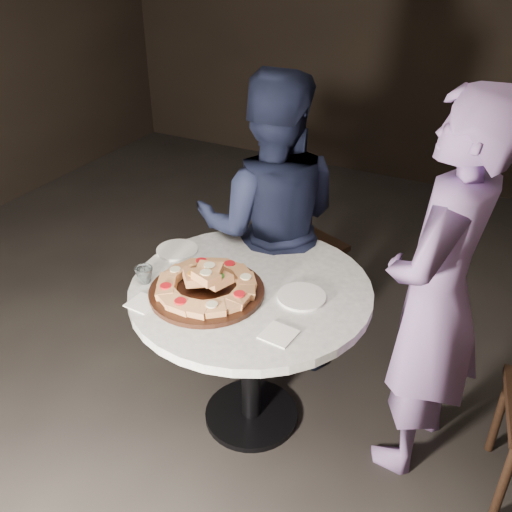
# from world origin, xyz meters

# --- Properties ---
(floor) EXTENTS (7.00, 7.00, 0.00)m
(floor) POSITION_xyz_m (0.00, 0.00, 0.00)
(floor) COLOR black
(floor) RESTS_ON ground
(table) EXTENTS (1.29, 1.29, 0.81)m
(table) POSITION_xyz_m (0.13, 0.10, 0.66)
(table) COLOR black
(table) RESTS_ON ground
(serving_board) EXTENTS (0.63, 0.63, 0.02)m
(serving_board) POSITION_xyz_m (-0.01, -0.03, 0.82)
(serving_board) COLOR black
(serving_board) RESTS_ON table
(focaccia_pile) EXTENTS (0.45, 0.44, 0.12)m
(focaccia_pile) POSITION_xyz_m (-0.01, -0.03, 0.86)
(focaccia_pile) COLOR #C4804C
(focaccia_pile) RESTS_ON serving_board
(plate_left) EXTENTS (0.26, 0.26, 0.01)m
(plate_left) POSITION_xyz_m (-0.33, 0.21, 0.82)
(plate_left) COLOR white
(plate_left) RESTS_ON table
(plate_right) EXTENTS (0.23, 0.23, 0.01)m
(plate_right) POSITION_xyz_m (0.37, 0.13, 0.82)
(plate_right) COLOR white
(plate_right) RESTS_ON table
(water_glass) EXTENTS (0.08, 0.08, 0.08)m
(water_glass) POSITION_xyz_m (-0.30, -0.09, 0.85)
(water_glass) COLOR silver
(water_glass) RESTS_ON table
(napkin_near) EXTENTS (0.12, 0.12, 0.01)m
(napkin_near) POSITION_xyz_m (-0.21, -0.23, 0.81)
(napkin_near) COLOR white
(napkin_near) RESTS_ON table
(napkin_far) EXTENTS (0.14, 0.14, 0.01)m
(napkin_far) POSITION_xyz_m (0.39, -0.15, 0.81)
(napkin_far) COLOR white
(napkin_far) RESTS_ON table
(chair_far) EXTENTS (0.51, 0.52, 0.82)m
(chair_far) POSITION_xyz_m (-0.07, 1.11, 0.47)
(chair_far) COLOR black
(chair_far) RESTS_ON ground
(diner_navy) EXTENTS (0.97, 0.88, 1.64)m
(diner_navy) POSITION_xyz_m (-0.04, 0.64, 0.82)
(diner_navy) COLOR black
(diner_navy) RESTS_ON ground
(diner_teal) EXTENTS (0.50, 0.69, 1.75)m
(diner_teal) POSITION_xyz_m (0.89, 0.30, 0.88)
(diner_teal) COLOR #7C639F
(diner_teal) RESTS_ON ground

